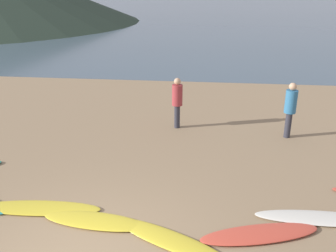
{
  "coord_description": "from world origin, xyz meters",
  "views": [
    {
      "loc": [
        1.98,
        -4.46,
        4.26
      ],
      "look_at": [
        0.93,
        4.91,
        0.6
      ],
      "focal_mm": 39.27,
      "sensor_mm": 36.0,
      "label": 1
    }
  ],
  "objects_px": {
    "surfboard_4": "(169,240)",
    "person_1": "(177,99)",
    "surfboard_3": "(95,221)",
    "surfboard_6": "(323,218)",
    "person_0": "(290,106)",
    "surfboard_5": "(260,234)",
    "surfboard_2": "(39,208)"
  },
  "relations": [
    {
      "from": "person_0",
      "to": "surfboard_2",
      "type": "bearing_deg",
      "value": 67.67
    },
    {
      "from": "surfboard_4",
      "to": "surfboard_3",
      "type": "bearing_deg",
      "value": -169.61
    },
    {
      "from": "surfboard_2",
      "to": "surfboard_4",
      "type": "bearing_deg",
      "value": -17.96
    },
    {
      "from": "surfboard_3",
      "to": "surfboard_5",
      "type": "height_order",
      "value": "surfboard_5"
    },
    {
      "from": "person_0",
      "to": "surfboard_4",
      "type": "bearing_deg",
      "value": 89.73
    },
    {
      "from": "surfboard_5",
      "to": "person_1",
      "type": "distance_m",
      "value": 5.62
    },
    {
      "from": "surfboard_2",
      "to": "surfboard_4",
      "type": "relative_size",
      "value": 1.09
    },
    {
      "from": "surfboard_2",
      "to": "person_0",
      "type": "relative_size",
      "value": 1.52
    },
    {
      "from": "person_0",
      "to": "person_1",
      "type": "height_order",
      "value": "person_0"
    },
    {
      "from": "surfboard_2",
      "to": "surfboard_5",
      "type": "height_order",
      "value": "surfboard_5"
    },
    {
      "from": "surfboard_3",
      "to": "person_1",
      "type": "xyz_separation_m",
      "value": [
        1.12,
        5.13,
        0.91
      ]
    },
    {
      "from": "surfboard_3",
      "to": "person_1",
      "type": "bearing_deg",
      "value": 82.85
    },
    {
      "from": "surfboard_5",
      "to": "surfboard_6",
      "type": "relative_size",
      "value": 0.86
    },
    {
      "from": "surfboard_2",
      "to": "surfboard_3",
      "type": "xyz_separation_m",
      "value": [
        1.25,
        -0.29,
        0.01
      ]
    },
    {
      "from": "surfboard_3",
      "to": "surfboard_4",
      "type": "bearing_deg",
      "value": -9.52
    },
    {
      "from": "surfboard_2",
      "to": "surfboard_3",
      "type": "height_order",
      "value": "surfboard_3"
    },
    {
      "from": "surfboard_4",
      "to": "surfboard_6",
      "type": "bearing_deg",
      "value": 43.36
    },
    {
      "from": "surfboard_4",
      "to": "person_1",
      "type": "height_order",
      "value": "person_1"
    },
    {
      "from": "surfboard_6",
      "to": "surfboard_2",
      "type": "bearing_deg",
      "value": -177.66
    },
    {
      "from": "surfboard_5",
      "to": "person_1",
      "type": "height_order",
      "value": "person_1"
    },
    {
      "from": "surfboard_5",
      "to": "surfboard_6",
      "type": "xyz_separation_m",
      "value": [
        1.27,
        0.62,
        -0.0
      ]
    },
    {
      "from": "surfboard_2",
      "to": "surfboard_5",
      "type": "distance_m",
      "value": 4.35
    },
    {
      "from": "surfboard_6",
      "to": "person_1",
      "type": "height_order",
      "value": "person_1"
    },
    {
      "from": "surfboard_3",
      "to": "surfboard_6",
      "type": "bearing_deg",
      "value": 12.52
    },
    {
      "from": "surfboard_3",
      "to": "person_1",
      "type": "distance_m",
      "value": 5.33
    },
    {
      "from": "surfboard_4",
      "to": "person_0",
      "type": "xyz_separation_m",
      "value": [
        2.95,
        5.1,
        0.94
      ]
    },
    {
      "from": "surfboard_4",
      "to": "surfboard_2",
      "type": "bearing_deg",
      "value": -168.95
    },
    {
      "from": "surfboard_4",
      "to": "person_1",
      "type": "relative_size",
      "value": 1.44
    },
    {
      "from": "surfboard_4",
      "to": "surfboard_5",
      "type": "xyz_separation_m",
      "value": [
        1.61,
        0.33,
        0.01
      ]
    },
    {
      "from": "surfboard_2",
      "to": "person_1",
      "type": "relative_size",
      "value": 1.57
    },
    {
      "from": "surfboard_3",
      "to": "person_0",
      "type": "height_order",
      "value": "person_0"
    },
    {
      "from": "surfboard_3",
      "to": "surfboard_5",
      "type": "distance_m",
      "value": 3.09
    }
  ]
}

